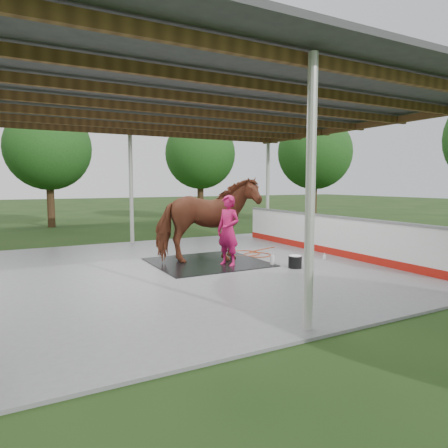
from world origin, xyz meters
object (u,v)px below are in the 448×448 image
dasher_board (325,235)px  handler (228,230)px  horse (207,220)px  wash_bucket (295,261)px

dasher_board → handler: handler is taller
horse → wash_bucket: bearing=-123.4°
horse → dasher_board: bearing=-83.3°
dasher_board → horse: horse is taller
dasher_board → wash_bucket: (-2.15, -1.30, -0.38)m
dasher_board → horse: (-3.78, 0.32, 0.59)m
dasher_board → wash_bucket: 2.54m
dasher_board → wash_bucket: size_ratio=23.84×
handler → wash_bucket: 1.84m
horse → handler: 0.69m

